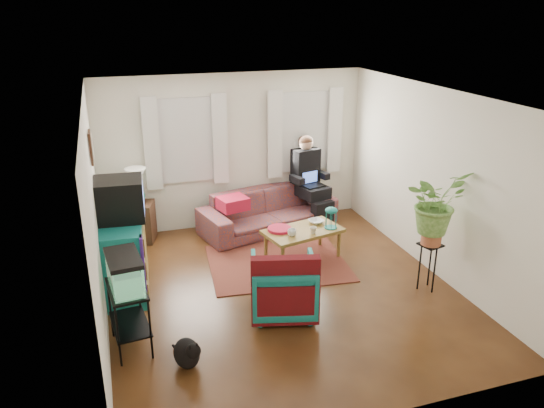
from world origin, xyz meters
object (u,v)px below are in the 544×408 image
object	(u,v)px
aquarium_stand	(130,318)
armchair	(283,283)
dresser	(123,257)
coffee_table	(303,244)
sofa	(268,204)
side_table	(140,222)
plant_stand	(428,267)

from	to	relation	value
aquarium_stand	armchair	xyz separation A→B (m)	(1.85, 0.17, 0.03)
dresser	coffee_table	size ratio (longest dim) A/B	0.98
sofa	side_table	bearing A→B (deg)	161.11
armchair	plant_stand	world-z (taller)	armchair
sofa	dresser	size ratio (longest dim) A/B	2.07
side_table	armchair	size ratio (longest dim) A/B	0.80
plant_stand	aquarium_stand	bearing A→B (deg)	-178.23
armchair	plant_stand	xyz separation A→B (m)	(2.03, -0.05, -0.07)
side_table	coffee_table	xyz separation A→B (m)	(2.27, -1.43, -0.08)
side_table	aquarium_stand	world-z (taller)	aquarium_stand
sofa	aquarium_stand	world-z (taller)	sofa
sofa	dresser	distance (m)	2.84
side_table	aquarium_stand	size ratio (longest dim) A/B	0.86
aquarium_stand	armchair	bearing A→B (deg)	-0.56
sofa	plant_stand	xyz separation A→B (m)	(1.42, -2.61, -0.12)
aquarium_stand	armchair	world-z (taller)	armchair
armchair	coffee_table	xyz separation A→B (m)	(0.76, 1.32, -0.16)
side_table	armchair	xyz separation A→B (m)	(1.50, -2.76, 0.08)
dresser	coffee_table	bearing A→B (deg)	8.99
side_table	plant_stand	size ratio (longest dim) A/B	0.97
dresser	aquarium_stand	world-z (taller)	dresser
sofa	coffee_table	bearing A→B (deg)	-96.71
coffee_table	plant_stand	distance (m)	1.87
aquarium_stand	plant_stand	xyz separation A→B (m)	(3.88, 0.12, -0.04)
side_table	coffee_table	bearing A→B (deg)	-32.32
side_table	coffee_table	distance (m)	2.68
dresser	aquarium_stand	bearing A→B (deg)	-85.75
aquarium_stand	sofa	bearing A→B (deg)	42.18
side_table	plant_stand	world-z (taller)	plant_stand
side_table	dresser	xyz separation A→B (m)	(-0.34, -1.63, 0.18)
aquarium_stand	coffee_table	size ratio (longest dim) A/B	0.65
coffee_table	plant_stand	xyz separation A→B (m)	(1.26, -1.37, 0.10)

